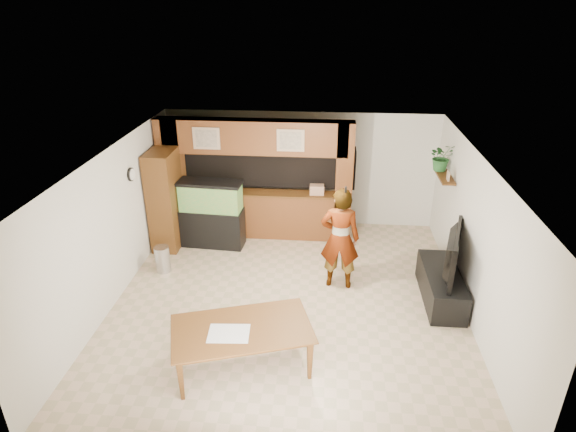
# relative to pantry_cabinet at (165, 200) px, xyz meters

# --- Properties ---
(floor) EXTENTS (6.50, 6.50, 0.00)m
(floor) POSITION_rel_pantry_cabinet_xyz_m (2.70, -1.85, -1.04)
(floor) COLOR tan
(floor) RESTS_ON ground
(ceiling) EXTENTS (6.50, 6.50, 0.00)m
(ceiling) POSITION_rel_pantry_cabinet_xyz_m (2.70, -1.85, 1.56)
(ceiling) COLOR white
(ceiling) RESTS_ON wall_back
(wall_back) EXTENTS (6.00, 0.00, 6.00)m
(wall_back) POSITION_rel_pantry_cabinet_xyz_m (2.70, 1.40, 0.26)
(wall_back) COLOR silver
(wall_back) RESTS_ON floor
(wall_left) EXTENTS (0.00, 6.50, 6.50)m
(wall_left) POSITION_rel_pantry_cabinet_xyz_m (-0.30, -1.85, 0.26)
(wall_left) COLOR silver
(wall_left) RESTS_ON floor
(wall_right) EXTENTS (0.00, 6.50, 6.50)m
(wall_right) POSITION_rel_pantry_cabinet_xyz_m (5.70, -1.85, 0.26)
(wall_right) COLOR silver
(wall_right) RESTS_ON floor
(partition) EXTENTS (4.20, 0.99, 2.60)m
(partition) POSITION_rel_pantry_cabinet_xyz_m (1.75, 0.79, 0.27)
(partition) COLOR brown
(partition) RESTS_ON floor
(wall_clock) EXTENTS (0.05, 0.25, 0.25)m
(wall_clock) POSITION_rel_pantry_cabinet_xyz_m (-0.27, -0.85, 0.86)
(wall_clock) COLOR black
(wall_clock) RESTS_ON wall_left
(wall_shelf) EXTENTS (0.25, 0.90, 0.04)m
(wall_shelf) POSITION_rel_pantry_cabinet_xyz_m (5.55, 0.10, 0.66)
(wall_shelf) COLOR brown
(wall_shelf) RESTS_ON wall_right
(pantry_cabinet) EXTENTS (0.52, 0.85, 2.08)m
(pantry_cabinet) POSITION_rel_pantry_cabinet_xyz_m (0.00, 0.00, 0.00)
(pantry_cabinet) COLOR brown
(pantry_cabinet) RESTS_ON floor
(trash_can) EXTENTS (0.28, 0.28, 0.52)m
(trash_can) POSITION_rel_pantry_cabinet_xyz_m (0.20, -1.05, -0.78)
(trash_can) COLOR #B2B2B7
(trash_can) RESTS_ON floor
(aquarium) EXTENTS (1.30, 0.49, 1.44)m
(aquarium) POSITION_rel_pantry_cabinet_xyz_m (0.93, 0.10, -0.33)
(aquarium) COLOR black
(aquarium) RESTS_ON floor
(tv_stand) EXTENTS (0.59, 1.62, 0.54)m
(tv_stand) POSITION_rel_pantry_cabinet_xyz_m (5.35, -1.55, -0.77)
(tv_stand) COLOR black
(tv_stand) RESTS_ON floor
(television) EXTENTS (0.57, 1.40, 0.81)m
(television) POSITION_rel_pantry_cabinet_xyz_m (5.35, -1.55, -0.10)
(television) COLOR black
(television) RESTS_ON tv_stand
(photo_frame) EXTENTS (0.03, 0.14, 0.19)m
(photo_frame) POSITION_rel_pantry_cabinet_xyz_m (5.55, -0.17, 0.78)
(photo_frame) COLOR tan
(photo_frame) RESTS_ON wall_shelf
(potted_plant) EXTENTS (0.58, 0.54, 0.55)m
(potted_plant) POSITION_rel_pantry_cabinet_xyz_m (5.52, 0.39, 0.96)
(potted_plant) COLOR #245B28
(potted_plant) RESTS_ON wall_shelf
(person) EXTENTS (0.72, 0.50, 1.91)m
(person) POSITION_rel_pantry_cabinet_xyz_m (3.56, -1.24, -0.08)
(person) COLOR olive
(person) RESTS_ON floor
(microphone) EXTENTS (0.03, 0.09, 0.15)m
(microphone) POSITION_rel_pantry_cabinet_xyz_m (3.61, -1.40, 0.91)
(microphone) COLOR black
(microphone) RESTS_ON person
(dining_table) EXTENTS (2.17, 1.61, 0.68)m
(dining_table) POSITION_rel_pantry_cabinet_xyz_m (2.20, -3.55, -0.70)
(dining_table) COLOR brown
(dining_table) RESTS_ON floor
(newspaper_a) EXTENTS (0.59, 0.45, 0.01)m
(newspaper_a) POSITION_rel_pantry_cabinet_xyz_m (2.04, -3.65, -0.36)
(newspaper_a) COLOR silver
(newspaper_a) RESTS_ON dining_table
(counter_box) EXTENTS (0.30, 0.21, 0.20)m
(counter_box) POSITION_rel_pantry_cabinet_xyz_m (3.09, 0.60, 0.10)
(counter_box) COLOR #A7785B
(counter_box) RESTS_ON partition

